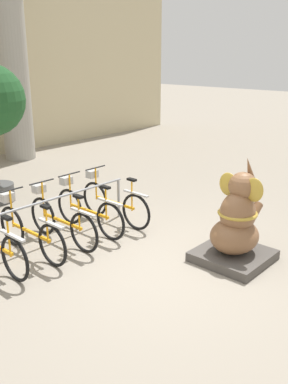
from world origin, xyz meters
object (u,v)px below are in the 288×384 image
(bicycle_1, at_px, (29,231))
(elephant_statue, at_px, (236,226))
(bicycle_2, at_px, (61,220))
(bicycle_4, at_px, (113,201))
(bicycle_3, at_px, (88,210))

(bicycle_1, height_order, elephant_statue, elephant_statue)
(bicycle_1, relative_size, bicycle_2, 1.00)
(bicycle_1, distance_m, bicycle_4, 1.85)
(bicycle_1, xyz_separation_m, bicycle_2, (0.62, 0.01, 0.00))
(bicycle_1, distance_m, elephant_statue, 3.20)
(bicycle_2, relative_size, bicycle_3, 1.00)
(bicycle_3, distance_m, elephant_statue, 2.65)
(bicycle_2, bearing_deg, bicycle_4, 0.89)
(bicycle_1, bearing_deg, bicycle_2, 0.77)
(bicycle_4, bearing_deg, bicycle_3, 178.51)
(elephant_statue, bearing_deg, bicycle_1, 128.96)
(bicycle_2, distance_m, elephant_statue, 2.87)
(bicycle_2, bearing_deg, bicycle_1, -179.23)
(bicycle_3, relative_size, bicycle_4, 1.00)
(bicycle_1, xyz_separation_m, bicycle_4, (1.85, 0.03, 0.00))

